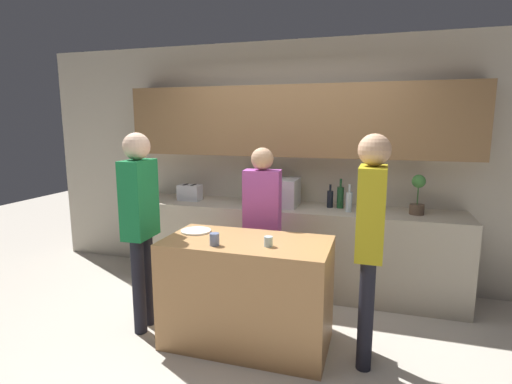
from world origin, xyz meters
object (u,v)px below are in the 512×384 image
microwave (274,192)px  potted_plant (418,195)px  person_right (262,216)px  toaster (190,192)px  cup_0 (215,239)px  cup_1 (268,241)px  bottle_2 (349,201)px  person_left (140,215)px  bottle_0 (330,199)px  bottle_1 (340,197)px  plate_on_island (196,231)px  person_center (370,231)px

microwave → potted_plant: bearing=0.1°
person_right → toaster: bearing=-34.5°
cup_0 → cup_1: size_ratio=1.23×
potted_plant → bottle_2: size_ratio=1.41×
potted_plant → person_left: (-2.31, -1.25, -0.08)m
cup_1 → potted_plant: bearing=48.7°
cup_1 → bottle_2: bearing=67.7°
toaster → bottle_0: (1.61, 0.07, 0.00)m
cup_1 → bottle_1: bearing=73.8°
plate_on_island → microwave: bearing=69.7°
bottle_0 → bottle_1: (0.11, 0.01, 0.02)m
cup_0 → cup_1: cup_0 is taller
toaster → cup_0: 1.68m
bottle_1 → cup_0: (-0.81, -1.49, -0.11)m
bottle_2 → person_center: (0.23, -1.14, 0.02)m
cup_1 → person_center: bearing=7.0°
bottle_0 → person_center: bearing=-71.2°
toaster → potted_plant: size_ratio=0.66×
bottle_0 → person_center: 1.37m
bottle_2 → person_center: size_ratio=0.16×
potted_plant → person_left: 2.63m
bottle_2 → plate_on_island: size_ratio=1.08×
microwave → bottle_2: (0.80, -0.08, -0.04)m
toaster → plate_on_island: bearing=-61.4°
cup_1 → person_right: bearing=109.8°
potted_plant → cup_0: potted_plant is taller
potted_plant → person_center: 1.29m
plate_on_island → person_right: (0.45, 0.50, 0.05)m
toaster → cup_0: toaster is taller
cup_1 → cup_0: bearing=-166.6°
bottle_2 → plate_on_island: (-1.21, -1.02, -0.13)m
microwave → cup_0: 1.42m
microwave → person_left: (-0.86, -1.25, -0.03)m
cup_1 → person_center: (0.74, 0.09, 0.12)m
person_left → cup_0: bearing=75.6°
bottle_0 → person_left: size_ratio=0.14×
toaster → bottle_2: 1.82m
cup_0 → potted_plant: bearing=42.2°
bottle_2 → person_right: size_ratio=0.18×
bottle_0 → cup_1: bottle_0 is taller
cup_0 → person_right: 0.82m
bottle_0 → bottle_2: bottle_2 is taller
microwave → cup_0: size_ratio=5.44×
microwave → plate_on_island: bearing=-110.3°
plate_on_island → person_center: (1.44, -0.12, 0.15)m
microwave → bottle_1: bottle_1 is taller
bottle_1 → person_center: (0.33, -1.30, 0.01)m
person_center → bottle_2: bearing=12.4°
bottle_1 → person_right: (-0.66, -0.68, -0.10)m
plate_on_island → potted_plant: bearing=30.7°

